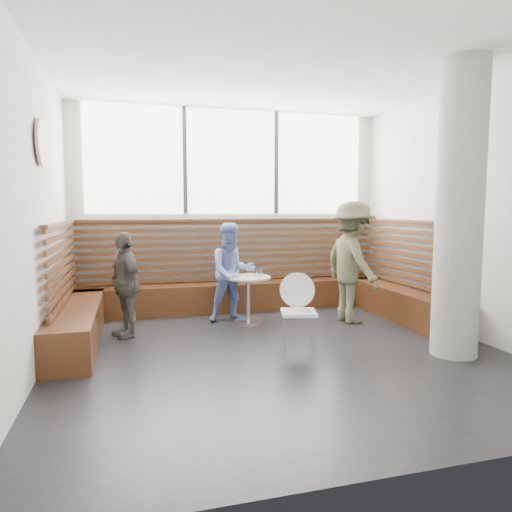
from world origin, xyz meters
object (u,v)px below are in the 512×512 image
object	(u,v)px
cafe_table	(248,289)
child_back	(232,272)
concrete_column	(459,211)
cafe_chair	(297,304)
adult_man	(352,262)
child_left	(125,284)

from	to	relation	value
cafe_table	child_back	xyz separation A→B (m)	(-0.20, 0.15, 0.24)
concrete_column	child_back	bearing A→B (deg)	132.95
cafe_chair	adult_man	world-z (taller)	adult_man
cafe_chair	child_left	xyz separation A→B (m)	(-1.94, 1.03, 0.16)
adult_man	child_left	distance (m)	3.14
cafe_chair	adult_man	size ratio (longest dim) A/B	0.50
child_back	child_left	xyz separation A→B (m)	(-1.49, -0.44, -0.04)
concrete_column	child_left	world-z (taller)	concrete_column
child_back	cafe_chair	bearing A→B (deg)	-78.13
concrete_column	cafe_chair	size ratio (longest dim) A/B	3.68
cafe_chair	concrete_column	bearing A→B (deg)	-9.81
concrete_column	child_left	xyz separation A→B (m)	(-3.54, 1.76, -0.93)
concrete_column	cafe_table	xyz separation A→B (m)	(-1.84, 2.05, -1.13)
concrete_column	child_left	size ratio (longest dim) A/B	2.39
cafe_table	concrete_column	bearing A→B (deg)	-48.02
child_back	child_left	distance (m)	1.56
cafe_table	child_left	distance (m)	1.73
cafe_chair	child_left	world-z (taller)	child_left
cafe_table	child_back	size ratio (longest dim) A/B	0.46
concrete_column	adult_man	bearing A→B (deg)	103.65
cafe_table	adult_man	xyz separation A→B (m)	(1.44, -0.38, 0.39)
cafe_table	cafe_chair	world-z (taller)	cafe_chair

